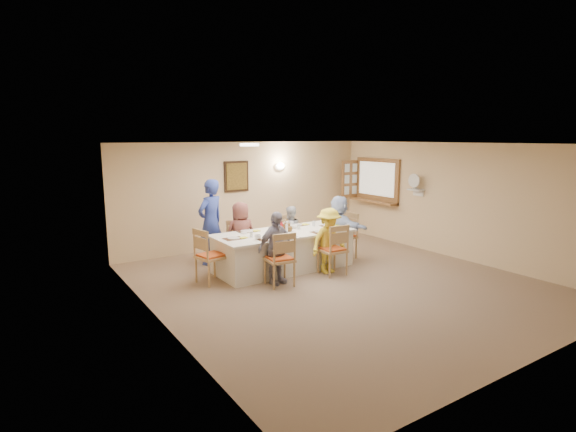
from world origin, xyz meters
TOP-DOWN VIEW (x-y plane):
  - ground at (0.00, 0.00)m, footprint 7.00×7.00m
  - room_walls at (0.00, 0.00)m, footprint 7.00×7.00m
  - wall_picture at (-0.30, 3.46)m, footprint 0.62×0.05m
  - wall_sconce at (0.90, 3.44)m, footprint 0.26×0.09m
  - ceiling_light at (-1.00, 1.50)m, footprint 0.36×0.36m
  - serving_hatch at (3.21, 2.40)m, footprint 0.06×1.50m
  - hatch_sill at (3.09, 2.40)m, footprint 0.30×1.50m
  - shutter_door at (2.95, 3.16)m, footprint 0.55×0.04m
  - fan_shelf at (3.13, 1.05)m, footprint 0.22×0.36m
  - desk_fan at (3.10, 1.05)m, footprint 0.30×0.30m
  - dining_table at (-0.37, 1.30)m, footprint 2.80×1.18m
  - chair_back_left at (-0.97, 2.10)m, footprint 0.51×0.51m
  - chair_back_right at (0.23, 2.10)m, footprint 0.50×0.50m
  - chair_front_left at (-0.97, 0.50)m, footprint 0.53×0.53m
  - chair_front_right at (0.23, 0.50)m, footprint 0.51×0.51m
  - chair_left_end at (-1.92, 1.30)m, footprint 0.58×0.58m
  - chair_right_end at (1.18, 1.30)m, footprint 0.48×0.48m
  - diner_back_left at (-0.97, 1.98)m, footprint 0.71×0.51m
  - diner_back_right at (0.23, 1.98)m, footprint 0.65×0.56m
  - diner_front_left at (-0.97, 0.62)m, footprint 0.86×0.53m
  - diner_front_right at (0.23, 0.62)m, footprint 0.91×0.62m
  - diner_right_end at (1.05, 1.30)m, footprint 1.41×0.79m
  - caregiver at (-1.42, 2.45)m, footprint 0.94×0.87m
  - placemat_fl at (-0.97, 0.88)m, footprint 0.36×0.27m
  - plate_fl at (-0.97, 0.88)m, footprint 0.25×0.25m
  - napkin_fl at (-0.79, 0.83)m, footprint 0.13×0.13m
  - placemat_fr at (0.23, 0.88)m, footprint 0.36×0.26m
  - plate_fr at (0.23, 0.88)m, footprint 0.24×0.24m
  - napkin_fr at (0.41, 0.83)m, footprint 0.14×0.14m
  - placemat_bl at (-0.97, 1.72)m, footprint 0.35×0.26m
  - plate_bl at (-0.97, 1.72)m, footprint 0.25×0.25m
  - napkin_bl at (-0.79, 1.67)m, footprint 0.15×0.15m
  - placemat_br at (0.23, 1.72)m, footprint 0.38×0.28m
  - plate_br at (0.23, 1.72)m, footprint 0.23×0.23m
  - napkin_br at (0.41, 1.67)m, footprint 0.15×0.15m
  - placemat_le at (-1.47, 1.30)m, footprint 0.36×0.27m
  - plate_le at (-1.47, 1.30)m, footprint 0.23×0.23m
  - napkin_le at (-1.29, 1.25)m, footprint 0.13×0.13m
  - placemat_re at (0.75, 1.30)m, footprint 0.33×0.24m
  - plate_re at (0.75, 1.30)m, footprint 0.22×0.22m
  - napkin_re at (0.93, 1.25)m, footprint 0.14×0.14m
  - teacup_a at (-1.13, 0.99)m, footprint 0.14×0.14m
  - teacup_b at (0.04, 1.84)m, footprint 0.15×0.15m
  - bowl_a at (-0.63, 1.08)m, footprint 0.26×0.26m
  - bowl_b at (0.02, 1.53)m, footprint 0.32×0.32m
  - condiment_ketchup at (-0.42, 1.33)m, footprint 0.15×0.15m
  - condiment_brown at (-0.28, 1.38)m, footprint 0.12×0.12m
  - condiment_malt at (-0.25, 1.27)m, footprint 0.16×0.16m
  - drinking_glass at (-0.52, 1.35)m, footprint 0.07×0.07m

SIDE VIEW (x-z plane):
  - ground at x=0.00m, z-range 0.00..0.00m
  - dining_table at x=-0.37m, z-range 0.00..0.76m
  - chair_back_right at x=0.23m, z-range 0.00..0.91m
  - chair_back_left at x=-0.97m, z-range 0.00..0.91m
  - chair_front_left at x=-0.97m, z-range 0.00..0.99m
  - chair_right_end at x=1.18m, z-range 0.00..1.00m
  - chair_front_right at x=0.23m, z-range 0.00..1.00m
  - chair_left_end at x=-1.92m, z-range 0.00..1.02m
  - diner_back_right at x=0.23m, z-range 0.00..1.14m
  - diner_front_right at x=0.23m, z-range 0.00..1.28m
  - diner_front_left at x=-0.97m, z-range 0.00..1.32m
  - diner_back_left at x=-0.97m, z-range 0.00..1.33m
  - diner_right_end at x=1.05m, z-range 0.00..1.39m
  - placemat_fl at x=-0.97m, z-range 0.76..0.77m
  - placemat_fr at x=0.23m, z-range 0.76..0.77m
  - placemat_bl at x=-0.97m, z-range 0.76..0.77m
  - placemat_br at x=0.23m, z-range 0.76..0.77m
  - placemat_le at x=-1.47m, z-range 0.76..0.77m
  - placemat_re at x=0.75m, z-range 0.76..0.77m
  - napkin_fl at x=-0.79m, z-range 0.77..0.77m
  - napkin_fr at x=0.41m, z-range 0.77..0.77m
  - napkin_bl at x=-0.79m, z-range 0.77..0.77m
  - napkin_br at x=0.41m, z-range 0.77..0.77m
  - napkin_le at x=-1.29m, z-range 0.77..0.77m
  - napkin_re at x=0.93m, z-range 0.77..0.77m
  - plate_fl at x=-0.97m, z-range 0.77..0.78m
  - plate_fr at x=0.23m, z-range 0.77..0.78m
  - plate_bl at x=-0.97m, z-range 0.77..0.78m
  - plate_br at x=0.23m, z-range 0.77..0.78m
  - plate_le at x=-1.47m, z-range 0.77..0.78m
  - plate_re at x=0.75m, z-range 0.77..0.78m
  - bowl_a at x=-0.63m, z-range 0.76..0.81m
  - bowl_b at x=0.02m, z-range 0.76..0.82m
  - teacup_b at x=0.04m, z-range 0.76..0.85m
  - teacup_a at x=-1.13m, z-range 0.76..0.85m
  - drinking_glass at x=-0.52m, z-range 0.77..0.87m
  - condiment_malt at x=-0.25m, z-range 0.76..0.93m
  - condiment_brown at x=-0.28m, z-range 0.76..0.97m
  - caregiver at x=-1.42m, z-range 0.00..1.77m
  - condiment_ketchup at x=-0.42m, z-range 0.76..1.02m
  - hatch_sill at x=3.09m, z-range 0.95..1.00m
  - fan_shelf at x=3.13m, z-range 1.39..1.41m
  - serving_hatch at x=3.21m, z-range 0.92..2.08m
  - shutter_door at x=2.95m, z-range 1.00..2.00m
  - room_walls at x=0.00m, z-range -1.99..5.01m
  - desk_fan at x=3.10m, z-range 1.41..1.69m
  - wall_picture at x=-0.30m, z-range 1.34..2.06m
  - wall_sconce at x=0.90m, z-range 1.81..1.99m
  - ceiling_light at x=-1.00m, z-range 2.45..2.50m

